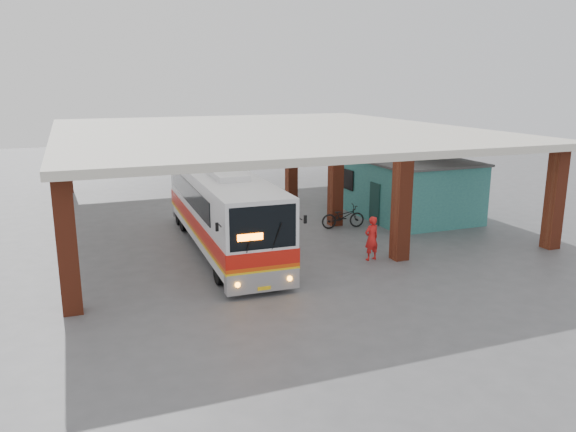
{
  "coord_description": "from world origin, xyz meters",
  "views": [
    {
      "loc": [
        -9.14,
        -21.76,
        7.1
      ],
      "look_at": [
        -0.7,
        0.0,
        1.46
      ],
      "focal_mm": 35.0,
      "sensor_mm": 36.0,
      "label": 1
    }
  ],
  "objects_px": {
    "coach_bus": "(222,209)",
    "motorcycle": "(343,217)",
    "red_chair": "(339,201)",
    "pedestrian": "(372,238)"
  },
  "relations": [
    {
      "from": "red_chair",
      "to": "motorcycle",
      "type": "bearing_deg",
      "value": -96.17
    },
    {
      "from": "motorcycle",
      "to": "red_chair",
      "type": "relative_size",
      "value": 2.88
    },
    {
      "from": "motorcycle",
      "to": "red_chair",
      "type": "height_order",
      "value": "motorcycle"
    },
    {
      "from": "coach_bus",
      "to": "red_chair",
      "type": "distance_m",
      "value": 10.08
    },
    {
      "from": "red_chair",
      "to": "coach_bus",
      "type": "bearing_deg",
      "value": -128.73
    },
    {
      "from": "motorcycle",
      "to": "red_chair",
      "type": "xyz_separation_m",
      "value": [
        1.86,
        4.22,
        -0.22
      ]
    },
    {
      "from": "coach_bus",
      "to": "motorcycle",
      "type": "distance_m",
      "value": 6.68
    },
    {
      "from": "motorcycle",
      "to": "pedestrian",
      "type": "relative_size",
      "value": 1.21
    },
    {
      "from": "motorcycle",
      "to": "coach_bus",
      "type": "bearing_deg",
      "value": 108.09
    },
    {
      "from": "coach_bus",
      "to": "motorcycle",
      "type": "relative_size",
      "value": 5.59
    }
  ]
}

